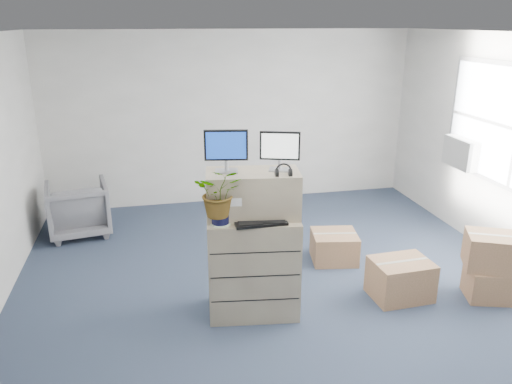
{
  "coord_description": "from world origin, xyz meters",
  "views": [
    {
      "loc": [
        -1.32,
        -4.51,
        2.93
      ],
      "look_at": [
        -0.26,
        0.4,
        1.19
      ],
      "focal_mm": 35.0,
      "sensor_mm": 36.0,
      "label": 1
    }
  ],
  "objects_px": {
    "filing_cabinet_lower": "(253,265)",
    "keyboard": "(261,222)",
    "water_bottle": "(256,204)",
    "office_chair": "(78,206)",
    "monitor_left": "(226,149)",
    "monitor_right": "(280,149)",
    "potted_plant": "(220,198)"
  },
  "relations": [
    {
      "from": "water_bottle",
      "to": "office_chair",
      "type": "xyz_separation_m",
      "value": [
        -2.07,
        2.47,
        -0.78
      ]
    },
    {
      "from": "water_bottle",
      "to": "office_chair",
      "type": "bearing_deg",
      "value": 129.92
    },
    {
      "from": "monitor_right",
      "to": "water_bottle",
      "type": "height_order",
      "value": "monitor_right"
    },
    {
      "from": "filing_cabinet_lower",
      "to": "water_bottle",
      "type": "xyz_separation_m",
      "value": [
        0.04,
        0.04,
        0.66
      ]
    },
    {
      "from": "keyboard",
      "to": "office_chair",
      "type": "bearing_deg",
      "value": 127.23
    },
    {
      "from": "monitor_left",
      "to": "office_chair",
      "type": "height_order",
      "value": "monitor_left"
    },
    {
      "from": "monitor_right",
      "to": "water_bottle",
      "type": "bearing_deg",
      "value": -159.62
    },
    {
      "from": "water_bottle",
      "to": "potted_plant",
      "type": "bearing_deg",
      "value": -159.04
    },
    {
      "from": "filing_cabinet_lower",
      "to": "monitor_left",
      "type": "xyz_separation_m",
      "value": [
        -0.24,
        0.1,
        1.23
      ]
    },
    {
      "from": "monitor_right",
      "to": "potted_plant",
      "type": "bearing_deg",
      "value": -147.43
    },
    {
      "from": "potted_plant",
      "to": "office_chair",
      "type": "xyz_separation_m",
      "value": [
        -1.68,
        2.62,
        -0.91
      ]
    },
    {
      "from": "monitor_left",
      "to": "office_chair",
      "type": "relative_size",
      "value": 0.5
    },
    {
      "from": "filing_cabinet_lower",
      "to": "potted_plant",
      "type": "bearing_deg",
      "value": -154.49
    },
    {
      "from": "monitor_left",
      "to": "monitor_right",
      "type": "xyz_separation_m",
      "value": [
        0.52,
        -0.06,
        -0.02
      ]
    },
    {
      "from": "monitor_right",
      "to": "water_bottle",
      "type": "distance_m",
      "value": 0.6
    },
    {
      "from": "monitor_right",
      "to": "office_chair",
      "type": "distance_m",
      "value": 3.62
    },
    {
      "from": "keyboard",
      "to": "water_bottle",
      "type": "height_order",
      "value": "water_bottle"
    },
    {
      "from": "monitor_right",
      "to": "keyboard",
      "type": "xyz_separation_m",
      "value": [
        -0.24,
        -0.22,
        -0.66
      ]
    },
    {
      "from": "keyboard",
      "to": "water_bottle",
      "type": "distance_m",
      "value": 0.25
    },
    {
      "from": "filing_cabinet_lower",
      "to": "office_chair",
      "type": "distance_m",
      "value": 3.22
    },
    {
      "from": "water_bottle",
      "to": "potted_plant",
      "type": "relative_size",
      "value": 0.43
    },
    {
      "from": "monitor_right",
      "to": "potted_plant",
      "type": "xyz_separation_m",
      "value": [
        -0.62,
        -0.16,
        -0.41
      ]
    },
    {
      "from": "monitor_left",
      "to": "potted_plant",
      "type": "height_order",
      "value": "monitor_left"
    },
    {
      "from": "potted_plant",
      "to": "office_chair",
      "type": "height_order",
      "value": "potted_plant"
    },
    {
      "from": "water_bottle",
      "to": "monitor_left",
      "type": "bearing_deg",
      "value": 166.8
    },
    {
      "from": "filing_cabinet_lower",
      "to": "monitor_left",
      "type": "distance_m",
      "value": 1.25
    },
    {
      "from": "keyboard",
      "to": "office_chair",
      "type": "relative_size",
      "value": 0.6
    },
    {
      "from": "monitor_left",
      "to": "keyboard",
      "type": "bearing_deg",
      "value": -35.73
    },
    {
      "from": "keyboard",
      "to": "water_bottle",
      "type": "bearing_deg",
      "value": 88.22
    },
    {
      "from": "filing_cabinet_lower",
      "to": "keyboard",
      "type": "height_order",
      "value": "keyboard"
    },
    {
      "from": "monitor_left",
      "to": "keyboard",
      "type": "xyz_separation_m",
      "value": [
        0.28,
        -0.28,
        -0.68
      ]
    },
    {
      "from": "filing_cabinet_lower",
      "to": "office_chair",
      "type": "height_order",
      "value": "filing_cabinet_lower"
    }
  ]
}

